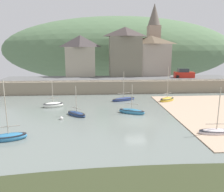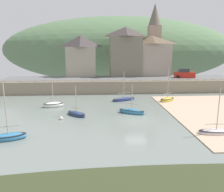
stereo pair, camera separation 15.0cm
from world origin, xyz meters
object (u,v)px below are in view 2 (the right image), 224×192
object	(u,v)px
fishing_boat_green	(76,114)
parked_car_near_slipway	(184,74)
rowboat_small_beached	(53,105)
mooring_buoy	(61,118)
waterfront_building_right	(151,55)
sailboat_white_hull	(8,137)
dinghy_open_wooden	(167,100)
sailboat_far_left	(132,111)
church_with_spire	(154,38)
waterfront_building_left	(81,55)
motorboat_with_cabin	(216,132)
sailboat_nearest_shore	(124,99)
waterfront_building_centre	(125,51)

from	to	relation	value
fishing_boat_green	parked_car_near_slipway	distance (m)	28.04
rowboat_small_beached	mooring_buoy	world-z (taller)	rowboat_small_beached
waterfront_building_right	sailboat_white_hull	size ratio (longest dim) A/B	1.50
dinghy_open_wooden	parked_car_near_slipway	bearing A→B (deg)	23.31
rowboat_small_beached	sailboat_far_left	bearing A→B (deg)	-36.41
waterfront_building_right	church_with_spire	distance (m)	5.81
rowboat_small_beached	fishing_boat_green	size ratio (longest dim) A/B	1.03
waterfront_building_left	sailboat_far_left	bearing A→B (deg)	-69.99
rowboat_small_beached	sailboat_white_hull	xyz separation A→B (m)	(-1.96, -12.12, -0.02)
motorboat_with_cabin	dinghy_open_wooden	world-z (taller)	dinghy_open_wooden
waterfront_building_right	fishing_boat_green	size ratio (longest dim) A/B	2.22
sailboat_far_left	parked_car_near_slipway	size ratio (longest dim) A/B	0.97
motorboat_with_cabin	fishing_boat_green	world-z (taller)	motorboat_with_cabin
sailboat_nearest_shore	fishing_boat_green	xyz separation A→B (m)	(-7.11, -8.02, -0.01)
parked_car_near_slipway	fishing_boat_green	bearing A→B (deg)	-133.36
rowboat_small_beached	sailboat_white_hull	world-z (taller)	sailboat_white_hull
fishing_boat_green	church_with_spire	bearing A→B (deg)	102.67
sailboat_white_hull	rowboat_small_beached	bearing A→B (deg)	65.14
sailboat_far_left	mooring_buoy	size ratio (longest dim) A/B	8.83
waterfront_building_centre	rowboat_small_beached	world-z (taller)	waterfront_building_centre
sailboat_nearest_shore	motorboat_with_cabin	bearing A→B (deg)	-86.36
fishing_boat_green	mooring_buoy	distance (m)	2.31
waterfront_building_right	fishing_boat_green	world-z (taller)	waterfront_building_right
waterfront_building_right	rowboat_small_beached	distance (m)	26.89
waterfront_building_left	sailboat_white_hull	world-z (taller)	waterfront_building_left
sailboat_white_hull	mooring_buoy	xyz separation A→B (m)	(4.08, 5.94, -0.14)
rowboat_small_beached	sailboat_white_hull	size ratio (longest dim) A/B	0.70
church_with_spire	mooring_buoy	world-z (taller)	church_with_spire
church_with_spire	fishing_boat_green	size ratio (longest dim) A/B	4.11
motorboat_with_cabin	waterfront_building_left	bearing A→B (deg)	119.60
church_with_spire	sailboat_far_left	xyz separation A→B (m)	(-9.21, -26.18, -10.60)
sailboat_nearest_shore	parked_car_near_slipway	bearing A→B (deg)	13.07
waterfront_building_centre	sailboat_far_left	size ratio (longest dim) A/B	2.61
waterfront_building_centre	sailboat_far_left	world-z (taller)	waterfront_building_centre
dinghy_open_wooden	sailboat_white_hull	bearing A→B (deg)	-178.96
sailboat_white_hull	parked_car_near_slipway	distance (m)	37.30
fishing_boat_green	mooring_buoy	world-z (taller)	fishing_boat_green
sailboat_white_hull	church_with_spire	bearing A→B (deg)	41.15
sailboat_far_left	mooring_buoy	bearing A→B (deg)	-140.72
sailboat_nearest_shore	fishing_boat_green	bearing A→B (deg)	-154.15
sailboat_far_left	sailboat_nearest_shore	bearing A→B (deg)	118.33
motorboat_with_cabin	rowboat_small_beached	size ratio (longest dim) A/B	1.21
motorboat_with_cabin	mooring_buoy	world-z (taller)	motorboat_with_cabin
waterfront_building_right	sailboat_white_hull	bearing A→B (deg)	-124.71
mooring_buoy	sailboat_nearest_shore	bearing A→B (deg)	47.23
church_with_spire	sailboat_far_left	bearing A→B (deg)	-109.38
sailboat_far_left	fishing_boat_green	size ratio (longest dim) A/B	1.03
sailboat_far_left	dinghy_open_wooden	bearing A→B (deg)	70.09
rowboat_small_beached	fishing_boat_green	distance (m)	6.03
church_with_spire	waterfront_building_centre	bearing A→B (deg)	-151.58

